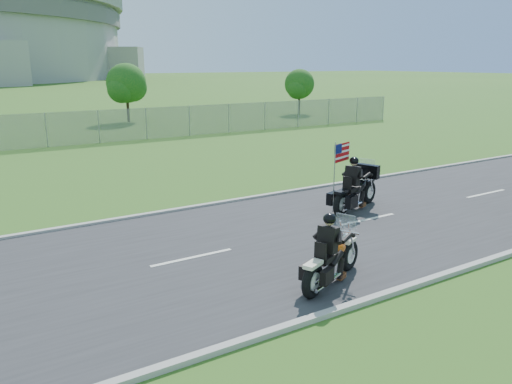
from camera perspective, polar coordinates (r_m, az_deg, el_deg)
ground at (r=13.62m, az=0.40°, el=-6.00°), size 420.00×420.00×0.00m
road at (r=13.62m, az=0.40°, el=-5.92°), size 120.00×8.00×0.04m
curb_north at (r=17.00m, az=-6.87°, el=-1.71°), size 120.00×0.18×0.12m
curb_south at (r=10.68m, az=12.29°, el=-12.14°), size 120.00×0.18×0.12m
tree_fence_near at (r=42.84m, az=-14.55°, el=11.73°), size 3.52×3.28×4.75m
tree_fence_far at (r=48.40m, az=5.00°, el=12.02°), size 3.08×2.87×4.20m
motorcycle_lead at (r=11.21m, az=8.59°, el=-7.89°), size 2.40×1.27×1.70m
motorcycle_follow at (r=16.86m, az=11.31°, el=0.02°), size 2.67×1.36×2.31m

